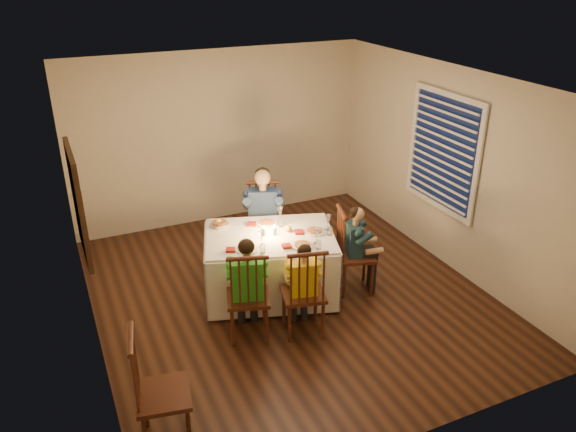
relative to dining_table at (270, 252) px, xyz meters
name	(u,v)px	position (x,y,z in m)	size (l,w,h in m)	color
ground	(289,294)	(0.19, -0.12, -0.57)	(5.00, 5.00, 0.00)	black
wall_left	(81,234)	(-2.06, -0.12, 0.73)	(0.02, 5.00, 2.60)	beige
wall_right	(448,169)	(2.44, -0.12, 0.73)	(0.02, 5.00, 2.60)	beige
wall_back	(220,138)	(0.19, 2.38, 0.73)	(4.50, 0.02, 2.60)	beige
ceiling	(289,82)	(0.19, -0.12, 2.03)	(5.00, 5.00, 0.00)	white
dining_table	(270,252)	(0.00, 0.00, 0.00)	(1.80, 1.52, 0.77)	white
chair_adult	(264,260)	(0.23, 0.78, -0.57)	(0.45, 0.43, 1.09)	#34170E
chair_near_left	(249,335)	(-0.54, -0.69, -0.57)	(0.45, 0.43, 1.09)	#34170E
chair_near_right	(303,331)	(0.03, -0.86, -0.57)	(0.45, 0.43, 1.09)	#34170E
chair_end	(353,289)	(0.98, -0.35, -0.57)	(0.45, 0.43, 1.09)	#34170E
adult	(264,260)	(0.23, 0.78, -0.57)	(0.50, 0.46, 1.33)	navy
child_green	(249,335)	(-0.54, -0.69, -0.57)	(0.43, 0.39, 1.19)	green
child_yellow	(303,331)	(0.03, -0.86, -0.57)	(0.37, 0.34, 1.10)	yellow
child_teal	(353,289)	(0.98, -0.35, -0.57)	(0.38, 0.35, 1.12)	#1A3541
setting_adult	(267,224)	(0.08, 0.28, 0.24)	(0.26, 0.26, 0.02)	white
setting_green	(247,249)	(-0.38, -0.24, 0.24)	(0.26, 0.26, 0.02)	white
setting_yellow	(302,246)	(0.23, -0.42, 0.24)	(0.26, 0.26, 0.02)	white
setting_teal	(314,232)	(0.51, -0.16, 0.24)	(0.26, 0.26, 0.02)	white
candle_left	(264,231)	(-0.06, 0.02, 0.28)	(0.06, 0.06, 0.10)	white
candle_right	(275,231)	(0.06, -0.02, 0.28)	(0.06, 0.06, 0.10)	white
squash	(218,222)	(-0.48, 0.49, 0.27)	(0.09, 0.09, 0.09)	yellow
orange_fruit	(289,229)	(0.24, -0.02, 0.27)	(0.08, 0.08, 0.08)	orange
serving_bowl	(220,225)	(-0.47, 0.45, 0.26)	(0.22, 0.22, 0.05)	white
wall_mirror	(78,204)	(-2.02, 0.18, 0.93)	(0.06, 0.95, 1.15)	black
window_blinds	(442,152)	(2.40, -0.02, 0.93)	(0.07, 1.34, 1.54)	#0D1737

